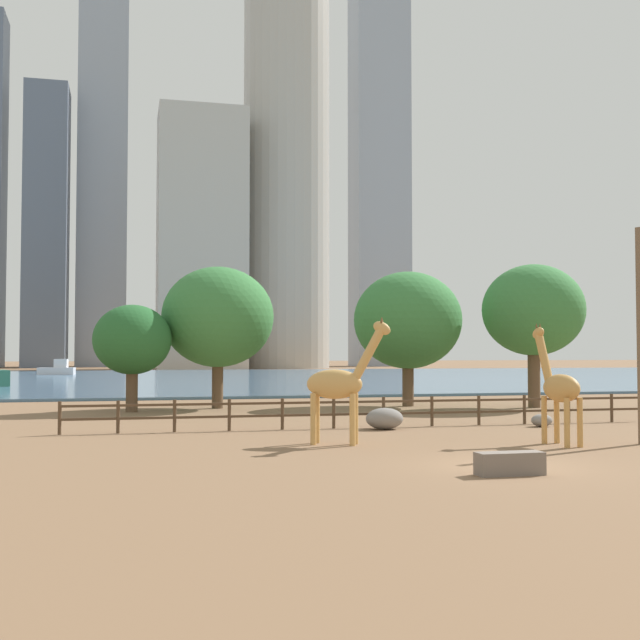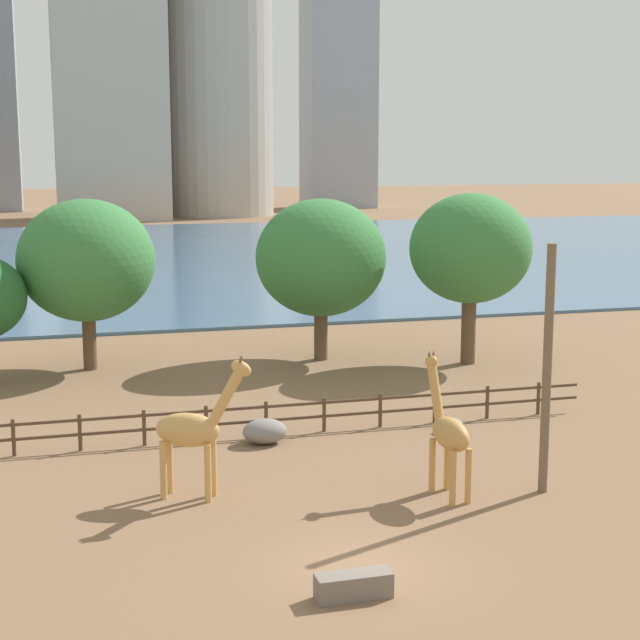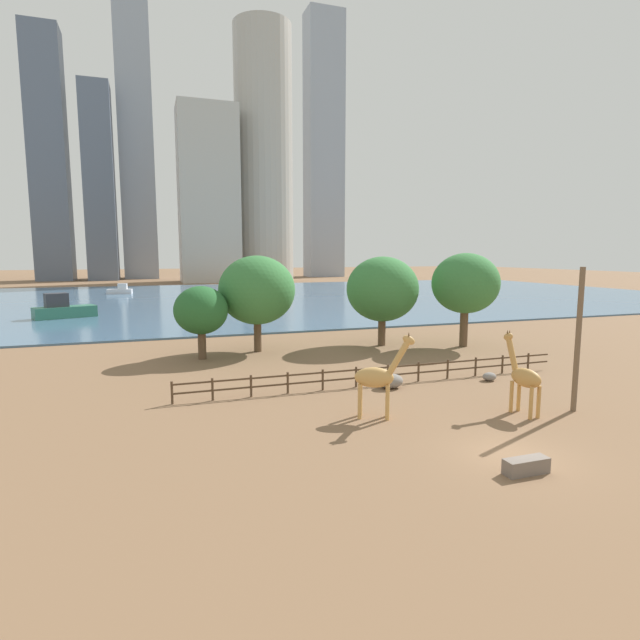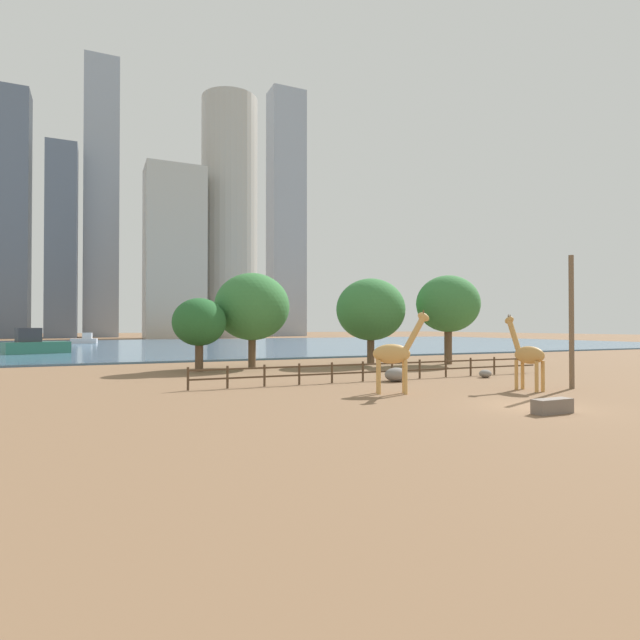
{
  "view_description": "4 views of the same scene",
  "coord_description": "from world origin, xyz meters",
  "px_view_note": "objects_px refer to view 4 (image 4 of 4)",
  "views": [
    {
      "loc": [
        -10.52,
        -20.92,
        3.21
      ],
      "look_at": [
        -1.94,
        14.42,
        4.69
      ],
      "focal_mm": 45.0,
      "sensor_mm": 36.0,
      "label": 1
    },
    {
      "loc": [
        -7.31,
        -21.98,
        10.24
      ],
      "look_at": [
        1.78,
        10.02,
        4.58
      ],
      "focal_mm": 55.0,
      "sensor_mm": 36.0,
      "label": 2
    },
    {
      "loc": [
        -13.96,
        -16.06,
        8.29
      ],
      "look_at": [
        -0.02,
        24.5,
        2.6
      ],
      "focal_mm": 28.0,
      "sensor_mm": 36.0,
      "label": 3
    },
    {
      "loc": [
        -17.73,
        -16.2,
        3.55
      ],
      "look_at": [
        0.73,
        24.57,
        4.13
      ],
      "focal_mm": 28.0,
      "sensor_mm": 36.0,
      "label": 4
    }
  ],
  "objects_px": {
    "utility_pole": "(571,322)",
    "tree_left_large": "(199,322)",
    "giraffe_companion": "(527,355)",
    "boat_sailboat": "(85,340)",
    "boat_ferry": "(35,345)",
    "feeding_trough": "(552,406)",
    "tree_right_tall": "(371,310)",
    "tree_left_small": "(252,307)",
    "tree_center_broad": "(448,304)",
    "boulder_by_pole": "(396,375)",
    "giraffe_tall": "(395,354)",
    "boulder_near_fence": "(485,374)"
  },
  "relations": [
    {
      "from": "utility_pole",
      "to": "tree_left_large",
      "type": "bearing_deg",
      "value": 130.97
    },
    {
      "from": "tree_center_broad",
      "to": "boat_ferry",
      "type": "distance_m",
      "value": 49.63
    },
    {
      "from": "tree_left_large",
      "to": "tree_center_broad",
      "type": "distance_m",
      "value": 23.03
    },
    {
      "from": "tree_left_large",
      "to": "boat_sailboat",
      "type": "distance_m",
      "value": 70.49
    },
    {
      "from": "giraffe_companion",
      "to": "boulder_near_fence",
      "type": "xyz_separation_m",
      "value": [
        2.86,
        6.35,
        -1.72
      ]
    },
    {
      "from": "tree_left_large",
      "to": "giraffe_tall",
      "type": "bearing_deg",
      "value": -68.42
    },
    {
      "from": "giraffe_companion",
      "to": "tree_left_small",
      "type": "xyz_separation_m",
      "value": [
        -9.51,
        21.09,
        3.26
      ]
    },
    {
      "from": "boulder_by_pole",
      "to": "boulder_near_fence",
      "type": "bearing_deg",
      "value": -3.9
    },
    {
      "from": "utility_pole",
      "to": "boat_ferry",
      "type": "height_order",
      "value": "utility_pole"
    },
    {
      "from": "tree_left_large",
      "to": "boat_ferry",
      "type": "relative_size",
      "value": 0.76
    },
    {
      "from": "boulder_by_pole",
      "to": "boat_ferry",
      "type": "bearing_deg",
      "value": 119.52
    },
    {
      "from": "tree_left_large",
      "to": "tree_right_tall",
      "type": "height_order",
      "value": "tree_right_tall"
    },
    {
      "from": "giraffe_companion",
      "to": "tree_left_large",
      "type": "distance_m",
      "value": 24.25
    },
    {
      "from": "tree_left_large",
      "to": "boat_ferry",
      "type": "bearing_deg",
      "value": 115.02
    },
    {
      "from": "boulder_by_pole",
      "to": "tree_left_small",
      "type": "xyz_separation_m",
      "value": [
        -5.38,
        14.26,
        4.8
      ]
    },
    {
      "from": "giraffe_companion",
      "to": "boat_sailboat",
      "type": "height_order",
      "value": "giraffe_companion"
    },
    {
      "from": "feeding_trough",
      "to": "giraffe_tall",
      "type": "bearing_deg",
      "value": 108.17
    },
    {
      "from": "utility_pole",
      "to": "tree_center_broad",
      "type": "bearing_deg",
      "value": 72.67
    },
    {
      "from": "giraffe_tall",
      "to": "feeding_trough",
      "type": "distance_m",
      "value": 8.36
    },
    {
      "from": "giraffe_companion",
      "to": "tree_right_tall",
      "type": "height_order",
      "value": "tree_right_tall"
    },
    {
      "from": "giraffe_companion",
      "to": "utility_pole",
      "type": "distance_m",
      "value": 3.51
    },
    {
      "from": "giraffe_companion",
      "to": "tree_left_small",
      "type": "height_order",
      "value": "tree_left_small"
    },
    {
      "from": "tree_left_large",
      "to": "tree_center_broad",
      "type": "relative_size",
      "value": 0.69
    },
    {
      "from": "boulder_by_pole",
      "to": "tree_left_large",
      "type": "bearing_deg",
      "value": 128.89
    },
    {
      "from": "giraffe_tall",
      "to": "giraffe_companion",
      "type": "xyz_separation_m",
      "value": [
        7.39,
        -1.93,
        -0.12
      ]
    },
    {
      "from": "giraffe_tall",
      "to": "boat_ferry",
      "type": "bearing_deg",
      "value": 140.13
    },
    {
      "from": "utility_pole",
      "to": "giraffe_tall",
      "type": "bearing_deg",
      "value": 167.04
    },
    {
      "from": "tree_center_broad",
      "to": "boat_sailboat",
      "type": "xyz_separation_m",
      "value": [
        -32.21,
        71.87,
        -4.75
      ]
    },
    {
      "from": "tree_center_broad",
      "to": "boat_sailboat",
      "type": "bearing_deg",
      "value": 114.14
    },
    {
      "from": "boat_sailboat",
      "to": "tree_left_small",
      "type": "bearing_deg",
      "value": 109.84
    },
    {
      "from": "tree_left_large",
      "to": "utility_pole",
      "type": "bearing_deg",
      "value": -49.03
    },
    {
      "from": "tree_right_tall",
      "to": "boat_ferry",
      "type": "relative_size",
      "value": 1.05
    },
    {
      "from": "tree_left_large",
      "to": "tree_center_broad",
      "type": "xyz_separation_m",
      "value": [
        22.87,
        -2.07,
        1.79
      ]
    },
    {
      "from": "tree_left_small",
      "to": "boat_ferry",
      "type": "relative_size",
      "value": 1.06
    },
    {
      "from": "boulder_near_fence",
      "to": "boat_ferry",
      "type": "bearing_deg",
      "value": 125.75
    },
    {
      "from": "giraffe_companion",
      "to": "boat_ferry",
      "type": "height_order",
      "value": "giraffe_companion"
    },
    {
      "from": "tree_center_broad",
      "to": "giraffe_companion",
      "type": "bearing_deg",
      "value": -116.14
    },
    {
      "from": "boulder_by_pole",
      "to": "boat_ferry",
      "type": "distance_m",
      "value": 49.66
    },
    {
      "from": "boulder_by_pole",
      "to": "tree_left_small",
      "type": "relative_size",
      "value": 0.2
    },
    {
      "from": "feeding_trough",
      "to": "tree_right_tall",
      "type": "bearing_deg",
      "value": 75.73
    },
    {
      "from": "giraffe_tall",
      "to": "boulder_near_fence",
      "type": "xyz_separation_m",
      "value": [
        10.25,
        4.42,
        -1.84
      ]
    },
    {
      "from": "tree_center_broad",
      "to": "tree_left_small",
      "type": "xyz_separation_m",
      "value": [
        -18.05,
        3.69,
        -0.42
      ]
    },
    {
      "from": "giraffe_tall",
      "to": "tree_right_tall",
      "type": "relative_size",
      "value": 0.55
    },
    {
      "from": "boulder_by_pole",
      "to": "tree_left_large",
      "type": "relative_size",
      "value": 0.27
    },
    {
      "from": "giraffe_tall",
      "to": "feeding_trough",
      "type": "relative_size",
      "value": 2.47
    },
    {
      "from": "giraffe_companion",
      "to": "tree_left_large",
      "type": "bearing_deg",
      "value": 31.05
    },
    {
      "from": "giraffe_tall",
      "to": "tree_left_large",
      "type": "distance_m",
      "value": 18.94
    },
    {
      "from": "boat_sailboat",
      "to": "boat_ferry",
      "type": "bearing_deg",
      "value": 90.96
    },
    {
      "from": "tree_left_large",
      "to": "tree_left_small",
      "type": "relative_size",
      "value": 0.71
    },
    {
      "from": "utility_pole",
      "to": "boat_sailboat",
      "type": "relative_size",
      "value": 1.53
    }
  ]
}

